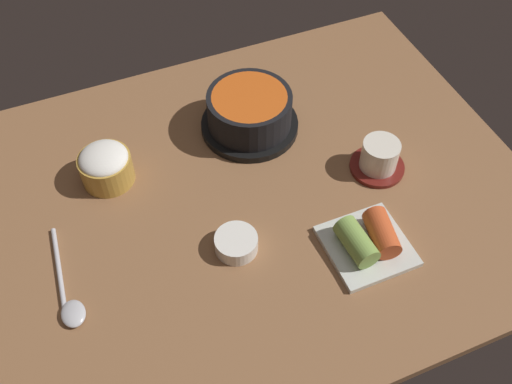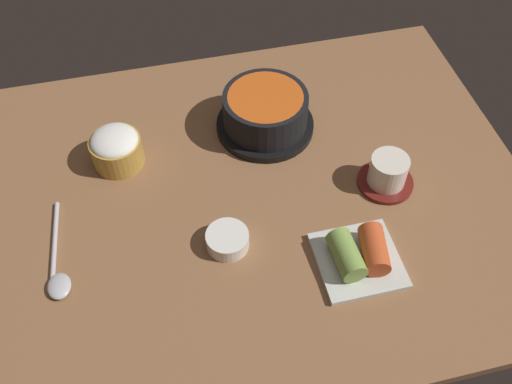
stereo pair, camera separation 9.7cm
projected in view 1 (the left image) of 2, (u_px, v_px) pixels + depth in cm
name	position (u px, v px, depth cm)	size (l,w,h in cm)	color
dining_table	(241.00, 201.00, 101.34)	(100.00, 76.00, 2.00)	brown
stone_pot	(250.00, 112.00, 107.96)	(18.34, 18.34, 7.95)	black
rice_bowl	(105.00, 165.00, 100.46)	(9.14, 9.14, 6.95)	#B78C38
tea_cup_with_saucer	(379.00, 158.00, 102.53)	(9.75, 9.75, 6.19)	maroon
banchan_cup_center	(236.00, 243.00, 93.01)	(6.96, 6.96, 2.81)	white
kimchi_plate	(368.00, 241.00, 92.67)	(12.94, 12.94, 5.00)	silver
spoon	(68.00, 299.00, 87.82)	(3.60, 18.90, 1.35)	#B7B7BC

